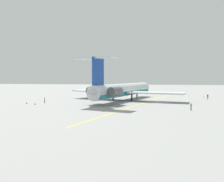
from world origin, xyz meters
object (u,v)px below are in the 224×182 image
Objects in this scene: ground_crew_near_nose at (191,106)px; ground_crew_near_tail at (208,96)px; safety_cone_wingtip at (35,104)px; safety_cone_nose at (203,97)px; safety_cone_tail at (27,103)px; main_jetliner at (122,90)px; ground_crew_portside at (45,99)px.

ground_crew_near_nose is 31.06m from ground_crew_near_tail.
safety_cone_nose is at bearing -56.76° from safety_cone_wingtip.
ground_crew_near_nose reaches higher than safety_cone_tail.
main_jetliner is 24.22× the size of ground_crew_near_tail.
ground_crew_near_nose is 3.05× the size of safety_cone_wingtip.
ground_crew_near_nose is 45.03m from safety_cone_tail.
ground_crew_near_tail is at bearing 174.58° from ground_crew_near_nose.
ground_crew_near_nose is at bearing 165.43° from safety_cone_nose.
ground_crew_portside is at bearing -7.98° from safety_cone_wingtip.
ground_crew_near_nose is at bearing -98.37° from safety_cone_tail.
ground_crew_near_nose is at bearing 155.52° from ground_crew_near_tail.
ground_crew_near_nose is 3.05× the size of safety_cone_nose.
main_jetliner is at bearing -139.43° from ground_crew_portside.
main_jetliner is at bearing 122.19° from safety_cone_nose.
safety_cone_tail is at bearing 106.65° from ground_crew_near_tail.
safety_cone_nose and safety_cone_wingtip have the same top height.
ground_crew_near_tail is 3.27× the size of safety_cone_tail.
ground_crew_near_nose is 40.16m from safety_cone_nose.
ground_crew_near_tail is at bearing -144.43° from ground_crew_portside.
safety_cone_tail is (-32.30, 54.64, 0.00)m from safety_cone_nose.
main_jetliner reaches higher than safety_cone_tail.
ground_crew_near_tail is at bearing -55.70° from main_jetliner.
ground_crew_portside reaches higher than safety_cone_wingtip.
safety_cone_nose is at bearing 178.22° from ground_crew_near_nose.
ground_crew_portside is (-10.84, 21.99, -2.49)m from main_jetliner.
ground_crew_near_nose is 41.81m from ground_crew_portside.
safety_cone_nose is at bearing -59.41° from safety_cone_tail.
ground_crew_portside is 3.02× the size of safety_cone_tail.
ground_crew_portside is 4.86m from safety_cone_wingtip.
main_jetliner reaches higher than ground_crew_portside.
safety_cone_nose is (28.92, -50.71, -0.78)m from ground_crew_portside.
ground_crew_near_nose is at bearing -97.16° from safety_cone_wingtip.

